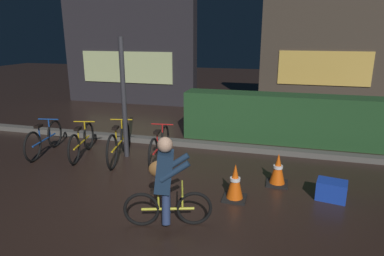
# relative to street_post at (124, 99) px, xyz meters

# --- Properties ---
(ground_plane) EXTENTS (40.00, 40.00, 0.00)m
(ground_plane) POSITION_rel_street_post_xyz_m (1.39, -1.20, -1.22)
(ground_plane) COLOR black
(sidewalk_curb) EXTENTS (12.00, 0.24, 0.12)m
(sidewalk_curb) POSITION_rel_street_post_xyz_m (1.39, 1.00, -1.16)
(sidewalk_curb) COLOR #56544F
(sidewalk_curb) RESTS_ON ground
(hedge_row) EXTENTS (4.80, 0.70, 1.14)m
(hedge_row) POSITION_rel_street_post_xyz_m (3.19, 1.90, -0.65)
(hedge_row) COLOR #214723
(hedge_row) RESTS_ON ground
(storefront_left) EXTENTS (4.91, 0.54, 3.80)m
(storefront_left) POSITION_rel_street_post_xyz_m (-2.38, 5.30, 0.67)
(storefront_left) COLOR #262328
(storefront_left) RESTS_ON ground
(storefront_right) EXTENTS (4.12, 0.54, 4.11)m
(storefront_right) POSITION_rel_street_post_xyz_m (4.30, 6.00, 0.82)
(storefront_right) COLOR #42382D
(storefront_right) RESTS_ON ground
(street_post) EXTENTS (0.10, 0.10, 2.44)m
(street_post) POSITION_rel_street_post_xyz_m (0.00, 0.00, 0.00)
(street_post) COLOR #2D2D33
(street_post) RESTS_ON ground
(parked_bike_leftmost) EXTENTS (0.46, 1.53, 0.71)m
(parked_bike_leftmost) POSITION_rel_street_post_xyz_m (-1.76, -0.31, -0.90)
(parked_bike_leftmost) COLOR black
(parked_bike_leftmost) RESTS_ON ground
(parked_bike_left_mid) EXTENTS (0.49, 1.48, 0.70)m
(parked_bike_left_mid) POSITION_rel_street_post_xyz_m (-0.90, -0.24, -0.90)
(parked_bike_left_mid) COLOR black
(parked_bike_left_mid) RESTS_ON ground
(parked_bike_center_left) EXTENTS (0.49, 1.67, 0.78)m
(parked_bike_center_left) POSITION_rel_street_post_xyz_m (-0.06, -0.20, -0.87)
(parked_bike_center_left) COLOR black
(parked_bike_center_left) RESTS_ON ground
(parked_bike_center_right) EXTENTS (0.46, 1.55, 0.72)m
(parked_bike_center_right) POSITION_rel_street_post_xyz_m (0.77, -0.08, -0.89)
(parked_bike_center_right) COLOR black
(parked_bike_center_right) RESTS_ON ground
(traffic_cone_near) EXTENTS (0.36, 0.36, 0.59)m
(traffic_cone_near) POSITION_rel_street_post_xyz_m (2.47, -1.30, -0.94)
(traffic_cone_near) COLOR black
(traffic_cone_near) RESTS_ON ground
(traffic_cone_far) EXTENTS (0.36, 0.36, 0.56)m
(traffic_cone_far) POSITION_rel_street_post_xyz_m (3.10, -0.57, -0.95)
(traffic_cone_far) COLOR black
(traffic_cone_far) RESTS_ON ground
(blue_crate) EXTENTS (0.49, 0.39, 0.30)m
(blue_crate) POSITION_rel_street_post_xyz_m (3.93, -0.90, -1.07)
(blue_crate) COLOR #193DB7
(blue_crate) RESTS_ON ground
(cyclist) EXTENTS (1.15, 0.50, 1.25)m
(cyclist) POSITION_rel_street_post_xyz_m (1.69, -2.26, -0.59)
(cyclist) COLOR black
(cyclist) RESTS_ON ground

